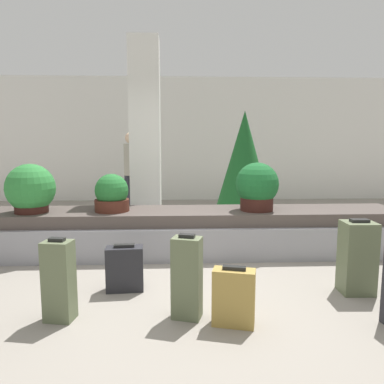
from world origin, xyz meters
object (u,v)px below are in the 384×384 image
Objects in this scene: suitcase_4 at (59,281)px; potted_plant_0 at (31,190)px; potted_plant_1 at (257,187)px; decorated_tree at (244,164)px; pillar at (145,138)px; suitcase_3 at (234,297)px; suitcase_0 at (187,278)px; suitcase_5 at (357,257)px; traveler_0 at (131,165)px; potted_plant_2 at (112,194)px; suitcase_2 at (125,268)px.

suitcase_4 is 1.13× the size of potted_plant_0.
potted_plant_1 is 0.31× the size of decorated_tree.
suitcase_4 is (-0.52, -3.10, -1.24)m from pillar.
decorated_tree is (0.79, 3.91, 0.90)m from suitcase_3.
suitcase_5 reaches higher than suitcase_0.
suitcase_4 is at bearing -121.39° from decorated_tree.
traveler_0 reaches higher than potted_plant_1.
suitcase_0 is at bearing -63.35° from potted_plant_2.
suitcase_2 is 0.28× the size of traveler_0.
suitcase_2 is 0.67× the size of suitcase_4.
suitcase_0 is 1.11m from suitcase_4.
suitcase_5 is (2.35, -2.62, -1.22)m from pillar.
potted_plant_1 is (-0.74, 1.41, 0.55)m from suitcase_5.
decorated_tree is at bearing 20.39° from pillar.
potted_plant_1 is at bearing 119.28° from suitcase_5.
suitcase_0 is 0.44m from suitcase_3.
suitcase_3 is (0.98, -3.26, -1.35)m from pillar.
traveler_0 is (-2.79, 4.34, 0.68)m from suitcase_5.
suitcase_3 is 2.25m from potted_plant_1.
suitcase_5 is at bearing 31.92° from suitcase_0.
decorated_tree is at bearing 89.35° from suitcase_0.
suitcase_5 is (1.37, 0.63, 0.13)m from suitcase_3.
suitcase_2 is (-0.04, -2.46, -1.36)m from pillar.
potted_plant_1 is 3.57m from traveler_0.
traveler_0 is at bearing 91.32° from potted_plant_2.
suitcase_0 is 2.81m from potted_plant_0.
potted_plant_2 is (-1.36, 2.07, 0.59)m from suitcase_3.
pillar is at bearing 121.34° from suitcase_3.
pillar is at bearing 40.58° from potted_plant_0.
traveler_0 is at bearing 90.91° from suitcase_2.
pillar is 6.46× the size of suitcase_2.
suitcase_2 is 2.18m from potted_plant_1.
suitcase_3 is 0.79× the size of potted_plant_0.
potted_plant_2 is (-0.37, -1.18, -0.76)m from pillar.
pillar is 4.85× the size of potted_plant_1.
pillar is 1.94m from decorated_tree.
suitcase_4 is at bearing -169.10° from suitcase_5.
potted_plant_2 is 2.91m from traveler_0.
suitcase_4 is 0.42× the size of traveler_0.
suitcase_4 is 4.86m from traveler_0.
suitcase_0 is 2.20m from potted_plant_2.
decorated_tree is (2.21, -1.06, 0.09)m from traveler_0.
suitcase_5 is at bearing 19.47° from suitcase_4.
traveler_0 is at bearing 120.53° from suitcase_3.
suitcase_2 is 0.81m from suitcase_4.
suitcase_0 is at bearing -79.25° from pillar.
potted_plant_1 is at bearing 0.39° from potted_plant_0.
suitcase_3 is 0.67× the size of suitcase_5.
suitcase_4 is (-1.11, 0.01, -0.01)m from suitcase_0.
suitcase_3 is at bearing -39.96° from potted_plant_0.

